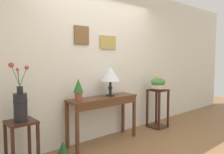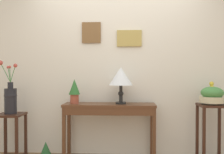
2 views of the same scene
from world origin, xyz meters
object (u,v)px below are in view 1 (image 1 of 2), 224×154
planter_bowl_wide_right (158,84)px  potted_plant_floor (63,149)px  console_table (104,104)px  table_lamp (110,75)px  flower_vase_tall_left (20,103)px  pedestal_stand_left (22,146)px  pedestal_stand_right (158,108)px  potted_plant_on_console (78,88)px

planter_bowl_wide_right → potted_plant_floor: 2.36m
console_table → table_lamp: bearing=8.0°
console_table → flower_vase_tall_left: bearing=-177.8°
pedestal_stand_left → potted_plant_floor: pedestal_stand_left is taller
console_table → pedestal_stand_right: bearing=-2.5°
pedestal_stand_left → flower_vase_tall_left: 0.55m
flower_vase_tall_left → planter_bowl_wide_right: flower_vase_tall_left is taller
potted_plant_floor → flower_vase_tall_left: bearing=169.9°
console_table → pedestal_stand_left: console_table is taller
console_table → potted_plant_floor: 1.00m
potted_plant_on_console → planter_bowl_wide_right: size_ratio=1.04×
flower_vase_tall_left → pedestal_stand_left: bearing=47.1°
console_table → table_lamp: 0.52m
potted_plant_on_console → potted_plant_floor: size_ratio=1.21×
table_lamp → pedestal_stand_right: table_lamp is taller
console_table → pedestal_stand_right: pedestal_stand_right is taller
table_lamp → pedestal_stand_right: (1.22, -0.08, -0.75)m
pedestal_stand_left → potted_plant_on_console: bearing=4.1°
flower_vase_tall_left → potted_plant_floor: (0.53, -0.09, -0.71)m
table_lamp → flower_vase_tall_left: 1.57m
pedestal_stand_left → potted_plant_floor: 0.56m
table_lamp → planter_bowl_wide_right: (1.22, -0.08, -0.24)m
table_lamp → pedestal_stand_left: (-1.54, -0.07, -0.83)m
pedestal_stand_right → potted_plant_floor: (-2.23, -0.09, -0.24)m
flower_vase_tall_left → planter_bowl_wide_right: (2.76, -0.01, 0.04)m
pedestal_stand_right → planter_bowl_wide_right: size_ratio=2.43×
potted_plant_on_console → planter_bowl_wide_right: 1.87m
planter_bowl_wide_right → potted_plant_floor: size_ratio=1.16×
pedestal_stand_left → pedestal_stand_right: size_ratio=0.81×
console_table → table_lamp: size_ratio=2.51×
potted_plant_on_console → flower_vase_tall_left: 0.90m
table_lamp → potted_plant_on_console: (-0.65, -0.01, -0.18)m
pedestal_stand_right → potted_plant_on_console: bearing=177.8°
console_table → pedestal_stand_right: size_ratio=1.60×
planter_bowl_wide_right → table_lamp: bearing=176.1°
flower_vase_tall_left → potted_plant_floor: flower_vase_tall_left is taller
console_table → flower_vase_tall_left: (-1.38, -0.05, 0.21)m
console_table → table_lamp: (0.16, 0.02, 0.49)m
flower_vase_tall_left → pedestal_stand_right: bearing=-0.2°
console_table → potted_plant_on_console: bearing=178.7°
potted_plant_floor → table_lamp: bearing=9.6°
console_table → potted_plant_on_console: 0.58m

